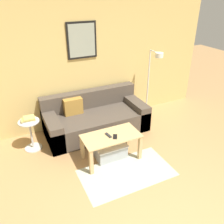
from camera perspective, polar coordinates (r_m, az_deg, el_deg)
name	(u,v)px	position (r m, az deg, el deg)	size (l,w,h in m)	color
wall_back	(82,63)	(4.78, -7.12, 11.52)	(5.60, 0.09, 2.55)	#D6B76B
area_rug	(127,173)	(3.88, 3.57, -14.35)	(1.45, 0.80, 0.01)	#B2B79E
couch	(95,119)	(4.77, -4.06, -1.61)	(1.99, 0.91, 0.77)	#4C4238
coffee_table	(111,140)	(3.94, -0.23, -6.84)	(0.95, 0.49, 0.46)	tan
storage_bin	(110,151)	(4.11, -0.43, -9.26)	(0.54, 0.36, 0.25)	#9EA3A8
floor_lamp	(153,78)	(5.09, 9.73, 8.04)	(0.25, 0.51, 1.48)	white
side_table	(31,132)	(4.43, -18.97, -4.62)	(0.36, 0.36, 0.57)	silver
book_stack	(28,119)	(4.31, -19.46, -1.59)	(0.25, 0.20, 0.07)	silver
remote_control	(108,135)	(3.87, -0.90, -5.60)	(0.04, 0.15, 0.02)	#232328
cell_phone	(115,137)	(3.85, 0.76, -5.95)	(0.07, 0.14, 0.01)	black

